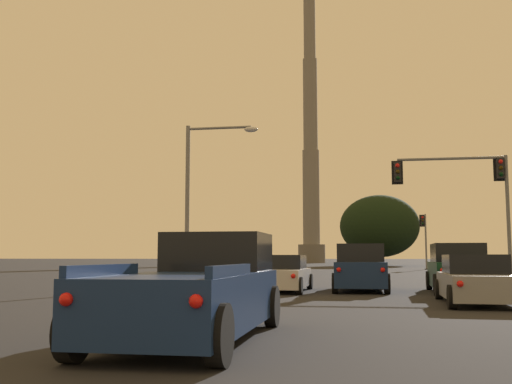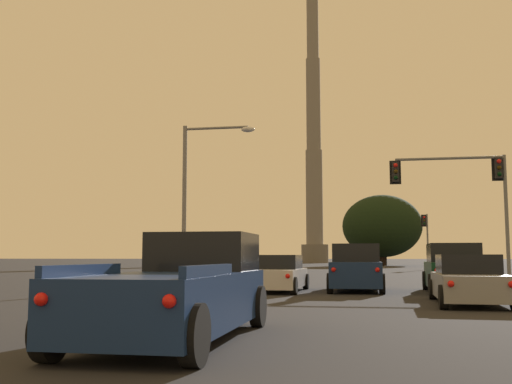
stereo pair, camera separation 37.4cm
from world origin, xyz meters
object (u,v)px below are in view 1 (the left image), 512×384
at_px(smokestack, 311,145).
at_px(traffic_light_overhead_right, 469,186).
at_px(pickup_truck_left_lane_third, 198,290).
at_px(traffic_light_far_right, 424,233).
at_px(street_lamp, 200,184).
at_px(sedan_right_lane_second, 476,281).
at_px(sedan_left_lane_front, 283,274).
at_px(suv_center_lane_front, 361,268).
at_px(suv_right_lane_front, 458,269).

bearing_deg(smokestack, traffic_light_overhead_right, -80.76).
bearing_deg(pickup_truck_left_lane_third, traffic_light_far_right, 80.49).
bearing_deg(street_lamp, smokestack, 91.09).
height_order(sedan_right_lane_second, street_lamp, street_lamp).
xyz_separation_m(sedan_right_lane_second, traffic_light_overhead_right, (2.29, 13.29, 4.29)).
bearing_deg(street_lamp, traffic_light_far_right, 69.26).
height_order(sedan_left_lane_front, smokestack, smokestack).
distance_m(suv_center_lane_front, pickup_truck_left_lane_third, 14.78).
height_order(suv_center_lane_front, traffic_light_far_right, traffic_light_far_right).
bearing_deg(suv_right_lane_front, traffic_light_overhead_right, 78.74).
distance_m(sedan_right_lane_second, traffic_light_far_right, 46.07).
bearing_deg(suv_right_lane_front, sedan_right_lane_second, -91.45).
bearing_deg(suv_right_lane_front, street_lamp, 167.67).
bearing_deg(suv_center_lane_front, traffic_light_overhead_right, 52.73).
bearing_deg(suv_right_lane_front, smokestack, 100.05).
xyz_separation_m(pickup_truck_left_lane_third, sedan_left_lane_front, (-0.23, 13.66, -0.14)).
relative_size(sedan_left_lane_front, street_lamp, 0.63).
height_order(sedan_left_lane_front, traffic_light_far_right, traffic_light_far_right).
xyz_separation_m(traffic_light_overhead_right, street_lamp, (-12.84, -4.75, -0.25)).
xyz_separation_m(traffic_light_overhead_right, smokestack, (-14.65, 90.02, 19.18)).
xyz_separation_m(suv_right_lane_front, sedan_left_lane_front, (-6.68, -0.34, -0.23)).
distance_m(suv_center_lane_front, traffic_light_overhead_right, 9.91).
xyz_separation_m(pickup_truck_left_lane_third, traffic_light_overhead_right, (8.35, 21.66, 4.15)).
height_order(traffic_light_far_right, street_lamp, street_lamp).
bearing_deg(traffic_light_far_right, pickup_truck_left_lane_third, -100.07).
relative_size(pickup_truck_left_lane_third, sedan_left_lane_front, 1.17).
bearing_deg(sedan_right_lane_second, smokestack, 99.17).
xyz_separation_m(suv_right_lane_front, pickup_truck_left_lane_third, (-6.45, -14.00, -0.09)).
relative_size(sedan_right_lane_second, pickup_truck_left_lane_third, 0.86).
bearing_deg(sedan_right_lane_second, traffic_light_far_right, 87.89).
height_order(suv_center_lane_front, smokestack, smokestack).
relative_size(pickup_truck_left_lane_third, traffic_light_overhead_right, 0.85).
distance_m(suv_right_lane_front, sedan_right_lane_second, 5.64).
bearing_deg(sedan_left_lane_front, suv_center_lane_front, 16.91).
xyz_separation_m(suv_right_lane_front, sedan_right_lane_second, (-0.40, -5.62, -0.23)).
relative_size(street_lamp, smokestack, 0.12).
bearing_deg(smokestack, pickup_truck_left_lane_third, -86.77).
distance_m(sedan_right_lane_second, pickup_truck_left_lane_third, 10.34).
distance_m(suv_right_lane_front, traffic_light_overhead_right, 8.88).
relative_size(sedan_right_lane_second, smokestack, 0.08).
relative_size(suv_center_lane_front, traffic_light_overhead_right, 0.76).
distance_m(suv_center_lane_front, smokestack, 100.33).
relative_size(sedan_right_lane_second, sedan_left_lane_front, 1.01).
bearing_deg(traffic_light_far_right, street_lamp, -110.74).
relative_size(sedan_left_lane_front, traffic_light_far_right, 0.83).
height_order(traffic_light_overhead_right, smokestack, smokestack).
bearing_deg(suv_right_lane_front, suv_center_lane_front, 174.56).
height_order(sedan_right_lane_second, suv_center_lane_front, suv_center_lane_front).
bearing_deg(suv_right_lane_front, sedan_left_lane_front, -174.51).
xyz_separation_m(suv_right_lane_front, suv_center_lane_front, (-3.64, 0.52, 0.00)).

